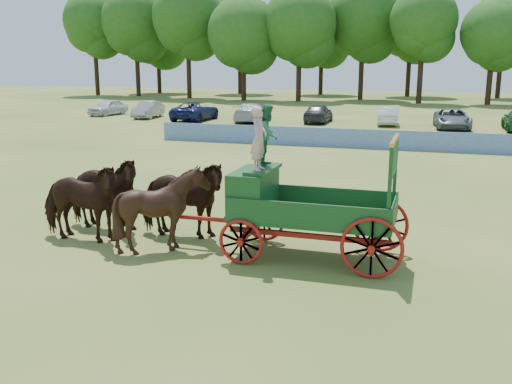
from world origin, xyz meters
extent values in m
plane|color=olive|center=(0.00, 0.00, 0.00)|extent=(160.00, 160.00, 0.00)
imported|color=black|center=(-7.03, -0.94, 1.07)|extent=(2.54, 1.17, 2.13)
imported|color=black|center=(-7.03, 0.16, 1.07)|extent=(2.57, 1.26, 2.13)
imported|color=black|center=(-4.63, -0.94, 1.07)|extent=(2.08, 1.89, 2.14)
imported|color=black|center=(-4.63, 0.16, 1.07)|extent=(2.59, 1.30, 2.13)
cube|color=#A22110|center=(-2.43, -0.39, 0.60)|extent=(0.12, 2.00, 0.12)
cube|color=#A22110|center=(0.57, -0.39, 0.60)|extent=(0.12, 2.00, 0.12)
cube|color=#A22110|center=(-0.93, -0.94, 0.72)|extent=(3.80, 0.10, 0.12)
cube|color=#A22110|center=(-0.93, 0.16, 0.72)|extent=(3.80, 0.10, 0.12)
cube|color=#A22110|center=(-3.33, -0.39, 0.75)|extent=(2.80, 0.09, 0.09)
cube|color=#174520|center=(-0.93, -0.39, 1.00)|extent=(3.80, 1.80, 0.10)
cube|color=#174520|center=(-0.93, -1.27, 1.30)|extent=(3.80, 0.06, 0.55)
cube|color=#174520|center=(-0.93, 0.49, 1.30)|extent=(3.80, 0.06, 0.55)
cube|color=#174520|center=(0.95, -0.39, 1.30)|extent=(0.06, 1.80, 0.55)
cube|color=#174520|center=(-2.43, -0.39, 1.55)|extent=(0.85, 1.70, 1.05)
cube|color=#174520|center=(-2.18, -0.39, 2.12)|extent=(0.55, 1.50, 0.08)
cube|color=#174520|center=(-2.81, -0.39, 1.35)|extent=(0.10, 1.60, 0.65)
cube|color=#174520|center=(-2.63, -0.39, 1.05)|extent=(0.55, 1.60, 0.06)
cube|color=#174520|center=(0.87, -1.19, 1.95)|extent=(0.08, 0.08, 1.80)
cube|color=#174520|center=(0.87, 0.41, 1.95)|extent=(0.08, 0.08, 1.80)
cube|color=#174520|center=(0.87, -0.39, 2.55)|extent=(0.07, 1.75, 0.75)
cube|color=gold|center=(0.87, -0.39, 2.95)|extent=(0.08, 1.80, 0.09)
cube|color=gold|center=(0.83, -0.39, 2.55)|extent=(0.02, 1.30, 0.12)
torus|color=#A22110|center=(-2.43, -1.34, 0.55)|extent=(1.09, 0.09, 1.09)
torus|color=#A22110|center=(-2.43, 0.56, 0.55)|extent=(1.09, 0.09, 1.09)
torus|color=#A22110|center=(0.57, -1.34, 0.70)|extent=(1.39, 0.09, 1.39)
torus|color=#A22110|center=(0.57, 0.56, 0.70)|extent=(1.39, 0.09, 1.39)
imported|color=#DAA6A8|center=(-2.18, -0.74, 2.91)|extent=(0.36, 0.55, 1.50)
imported|color=#296E45|center=(-2.18, -0.04, 2.91)|extent=(0.57, 0.73, 1.50)
cube|color=#1E42A4|center=(-1.00, 18.00, 0.53)|extent=(26.00, 0.08, 1.05)
imported|color=silver|center=(-26.00, 31.14, 0.70)|extent=(2.17, 4.29, 1.40)
imported|color=gray|center=(-21.44, 29.97, 0.69)|extent=(1.89, 4.31, 1.38)
imported|color=navy|center=(-16.83, 29.30, 0.74)|extent=(2.49, 5.35, 1.48)
imported|color=silver|center=(-12.08, 29.40, 0.74)|extent=(2.44, 5.22, 1.47)
imported|color=#333338|center=(-6.99, 30.45, 0.73)|extent=(1.73, 4.30, 1.47)
imported|color=silver|center=(-1.72, 30.42, 0.68)|extent=(1.77, 4.23, 1.36)
imported|color=slate|center=(2.83, 29.45, 0.69)|extent=(2.69, 5.16, 1.39)
cylinder|color=#382314|center=(-44.00, 57.61, 2.74)|extent=(0.60, 0.60, 5.48)
sphere|color=#235115|center=(-44.00, 57.61, 10.09)|extent=(8.13, 8.13, 8.13)
cylinder|color=#382314|center=(-37.36, 57.26, 2.69)|extent=(0.60, 0.60, 5.38)
sphere|color=#235115|center=(-37.36, 57.26, 9.92)|extent=(8.99, 8.99, 8.99)
cylinder|color=#382314|center=(-28.95, 55.38, 2.76)|extent=(0.60, 0.60, 5.53)
sphere|color=#235115|center=(-28.95, 55.38, 10.18)|extent=(8.95, 8.95, 8.95)
cylinder|color=#382314|center=(-20.85, 53.40, 2.17)|extent=(0.60, 0.60, 4.34)
sphere|color=#235115|center=(-20.85, 53.40, 8.00)|extent=(8.62, 8.62, 8.62)
cylinder|color=#382314|center=(-14.13, 53.89, 2.43)|extent=(0.60, 0.60, 4.85)
sphere|color=#235115|center=(-14.13, 53.89, 8.94)|extent=(8.63, 8.63, 8.63)
cylinder|color=#382314|center=(-7.41, 58.70, 2.65)|extent=(0.60, 0.60, 5.30)
sphere|color=#235115|center=(-7.41, 58.70, 9.77)|extent=(8.92, 8.92, 8.92)
cylinder|color=#382314|center=(-0.29, 54.56, 2.48)|extent=(0.60, 0.60, 4.97)
sphere|color=#235115|center=(-0.29, 54.56, 9.15)|extent=(7.36, 7.36, 7.36)
cylinder|color=#382314|center=(7.02, 54.66, 2.10)|extent=(0.60, 0.60, 4.21)
sphere|color=#235115|center=(7.02, 54.66, 7.75)|extent=(6.95, 6.95, 6.95)
cylinder|color=#382314|center=(-38.00, 64.80, 2.34)|extent=(0.60, 0.60, 4.67)
sphere|color=#235115|center=(-38.00, 64.80, 8.61)|extent=(9.08, 9.08, 9.08)
cylinder|color=#382314|center=(-26.10, 67.22, 2.80)|extent=(0.60, 0.60, 5.60)
sphere|color=#235115|center=(-26.10, 67.22, 10.31)|extent=(8.37, 8.37, 8.37)
cylinder|color=#382314|center=(-14.30, 68.31, 2.32)|extent=(0.60, 0.60, 4.65)
sphere|color=#235115|center=(-14.30, 68.31, 8.56)|extent=(8.36, 8.36, 8.36)
cylinder|color=#382314|center=(-2.21, 67.58, 2.63)|extent=(0.60, 0.60, 5.27)
sphere|color=#235115|center=(-2.21, 67.58, 9.70)|extent=(9.05, 9.05, 9.05)
cylinder|color=#382314|center=(9.15, 67.50, 2.66)|extent=(0.60, 0.60, 5.32)
sphere|color=#235115|center=(9.15, 67.50, 9.80)|extent=(7.62, 7.62, 7.62)
camera|label=1|loc=(1.71, -13.31, 4.65)|focal=40.00mm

